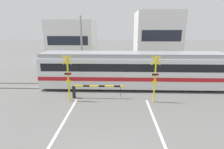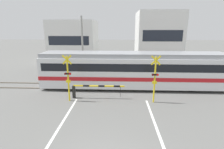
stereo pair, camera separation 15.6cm
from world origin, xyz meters
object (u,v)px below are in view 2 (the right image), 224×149
at_px(commuter_train, 133,69).
at_px(crossing_barrier_far, 131,71).
at_px(crossing_signal_right, 155,77).
at_px(crossing_barrier_near, 88,89).
at_px(crossing_signal_left, 68,76).
at_px(pedestrian, 123,65).

relative_size(commuter_train, crossing_barrier_far, 4.03).
height_order(crossing_barrier_far, crossing_signal_right, crossing_signal_right).
bearing_deg(crossing_signal_right, crossing_barrier_near, 173.37).
bearing_deg(commuter_train, crossing_barrier_far, 89.99).
relative_size(commuter_train, crossing_signal_left, 4.68).
bearing_deg(crossing_barrier_far, crossing_signal_right, -78.40).
height_order(commuter_train, crossing_signal_right, crossing_signal_right).
distance_m(commuter_train, crossing_barrier_far, 3.16).
relative_size(crossing_barrier_near, crossing_signal_right, 1.16).
distance_m(crossing_signal_left, crossing_signal_right, 6.09).
distance_m(commuter_train, crossing_signal_right, 3.50).
bearing_deg(crossing_signal_left, crossing_barrier_near, 23.44).
relative_size(commuter_train, crossing_signal_right, 4.68).
bearing_deg(commuter_train, pedestrian, 99.89).
xyz_separation_m(crossing_signal_left, pedestrian, (3.99, 7.91, -0.83)).
height_order(crossing_signal_left, pedestrian, crossing_signal_left).
distance_m(crossing_barrier_far, crossing_signal_right, 6.49).
relative_size(crossing_barrier_near, pedestrian, 2.20).
distance_m(crossing_barrier_near, pedestrian, 7.84).
xyz_separation_m(commuter_train, crossing_barrier_far, (0.00, 3.02, -0.93)).
bearing_deg(crossing_barrier_far, pedestrian, 116.28).
height_order(crossing_barrier_near, crossing_signal_right, crossing_signal_right).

